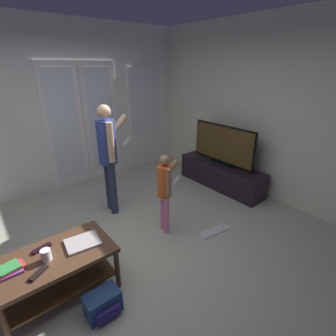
% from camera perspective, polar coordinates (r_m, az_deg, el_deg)
% --- Properties ---
extents(ground_plane, '(5.37, 4.73, 0.02)m').
position_cam_1_polar(ground_plane, '(3.13, -10.49, -19.47)').
color(ground_plane, '#A9AC96').
extents(wall_back_with_doors, '(5.37, 0.09, 2.79)m').
position_cam_1_polar(wall_back_with_doors, '(4.64, -25.02, 11.60)').
color(wall_back_with_doors, silver).
rests_on(wall_back_with_doors, ground_plane).
extents(wall_right_plain, '(0.06, 4.73, 2.76)m').
position_cam_1_polar(wall_right_plain, '(4.30, 21.20, 11.81)').
color(wall_right_plain, '#EAE5C7').
rests_on(wall_right_plain, ground_plane).
extents(coffee_table, '(1.01, 0.59, 0.47)m').
position_cam_1_polar(coffee_table, '(2.69, -23.86, -19.62)').
color(coffee_table, '#4F3221').
rests_on(coffee_table, ground_plane).
extents(tv_stand, '(0.42, 1.63, 0.44)m').
position_cam_1_polar(tv_stand, '(4.62, 11.85, -1.59)').
color(tv_stand, black).
rests_on(tv_stand, ground_plane).
extents(flat_screen_tv, '(0.08, 1.24, 0.68)m').
position_cam_1_polar(flat_screen_tv, '(4.43, 12.37, 5.13)').
color(flat_screen_tv, black).
rests_on(flat_screen_tv, tv_stand).
extents(person_adult, '(0.57, 0.43, 1.58)m').
position_cam_1_polar(person_adult, '(3.61, -13.33, 3.80)').
color(person_adult, '#2B3751').
rests_on(person_adult, ground_plane).
extents(person_child, '(0.38, 0.28, 1.06)m').
position_cam_1_polar(person_child, '(3.16, -0.64, -4.42)').
color(person_child, pink).
rests_on(person_child, ground_plane).
extents(backpack, '(0.30, 0.23, 0.21)m').
position_cam_1_polar(backpack, '(2.59, -14.46, -27.58)').
color(backpack, navy).
rests_on(backpack, ground_plane).
extents(loose_keyboard, '(0.45, 0.19, 0.02)m').
position_cam_1_polar(loose_keyboard, '(3.51, 10.49, -13.77)').
color(loose_keyboard, white).
rests_on(loose_keyboard, ground_plane).
extents(laptop_closed, '(0.33, 0.28, 0.02)m').
position_cam_1_polar(laptop_closed, '(2.65, -18.72, -15.62)').
color(laptop_closed, '#B7ADAE').
rests_on(laptop_closed, coffee_table).
extents(cup_near_edge, '(0.09, 0.09, 0.11)m').
position_cam_1_polar(cup_near_edge, '(2.55, -25.83, -17.29)').
color(cup_near_edge, white).
rests_on(cup_near_edge, coffee_table).
extents(tv_remote_black, '(0.18, 0.09, 0.02)m').
position_cam_1_polar(tv_remote_black, '(2.72, -26.65, -15.92)').
color(tv_remote_black, black).
rests_on(tv_remote_black, coffee_table).
extents(dvd_remote_slim, '(0.17, 0.13, 0.02)m').
position_cam_1_polar(dvd_remote_slim, '(2.47, -27.22, -20.35)').
color(dvd_remote_slim, black).
rests_on(dvd_remote_slim, coffee_table).
extents(book_stack, '(0.22, 0.16, 0.06)m').
position_cam_1_polar(book_stack, '(2.59, -32.06, -18.89)').
color(book_stack, '#763B8E').
rests_on(book_stack, coffee_table).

